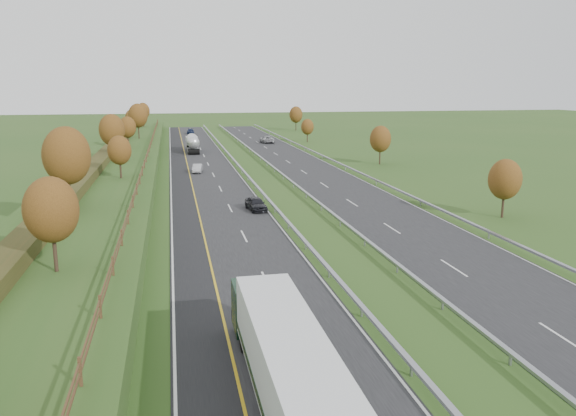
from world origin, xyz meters
The scene contains 19 objects.
ground centered at (8.00, 55.00, 0.00)m, with size 400.00×400.00×0.00m, color #2D4E1B.
near_carriageway centered at (0.00, 60.00, 0.02)m, with size 10.50×200.00×0.04m, color black.
far_carriageway centered at (16.50, 60.00, 0.02)m, with size 10.50×200.00×0.04m, color black.
hard_shoulder centered at (-3.75, 60.00, 0.02)m, with size 3.00×200.00×0.04m, color black.
lane_markings centered at (6.40, 59.88, 0.05)m, with size 26.75×200.00×0.01m.
embankment_left centered at (-13.00, 60.00, 1.00)m, with size 12.00×200.00×2.00m, color #2D4E1B.
hedge_left centered at (-15.00, 60.00, 2.55)m, with size 2.20×180.00×1.10m, color #323716.
fence_left centered at (-8.50, 59.59, 2.73)m, with size 0.12×189.06×1.20m.
median_barrier_near centered at (5.70, 60.00, 0.61)m, with size 0.32×200.00×0.71m.
median_barrier_far centered at (10.80, 60.00, 0.61)m, with size 0.32×200.00×0.71m.
outer_barrier_far centered at (22.30, 60.00, 0.62)m, with size 0.32×200.00×0.71m.
trees_left centered at (-12.64, 56.63, 6.37)m, with size 6.64×164.30×7.66m.
trees_far centered at (29.80, 89.21, 4.25)m, with size 8.45×118.60×7.12m.
box_lorry centered at (-0.66, -4.64, 2.33)m, with size 2.58×16.28×4.06m.
road_tanker centered at (-0.54, 89.95, 1.86)m, with size 2.40×11.22×3.46m.
car_dark_near centered at (3.89, 33.40, 0.75)m, with size 1.69×4.19×1.43m, color black.
car_silver_mid centered at (-0.99, 61.86, 0.68)m, with size 1.35×3.87×1.28m, color #A7A8AC.
car_small_far centered at (0.60, 133.85, 0.72)m, with size 1.91×4.69×1.36m, color #131F3D.
car_oncoming centered at (17.19, 104.77, 0.85)m, with size 2.68×5.82×1.62m, color #A1A2A6.
Camera 1 is at (-4.74, -25.10, 13.19)m, focal length 35.00 mm.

